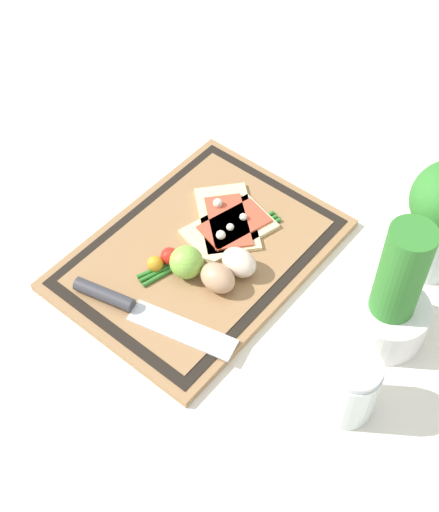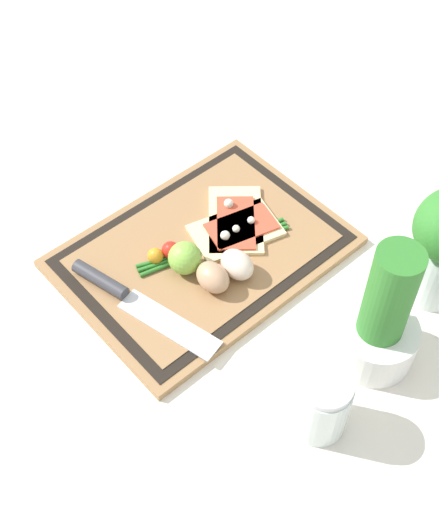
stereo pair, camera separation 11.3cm
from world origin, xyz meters
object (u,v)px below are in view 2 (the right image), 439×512
egg_pink (237,265)px  sauce_jar (321,406)px  knife (120,292)px  herb_pot (381,324)px  pizza_slice_near (235,220)px  cherry_tomato_red (171,250)px  cherry_tomato_yellow (155,256)px  egg_brown (213,277)px  lime (185,258)px  pizza_slice_far (237,230)px

egg_pink → sauce_jar: sauce_jar is taller
knife → herb_pot: 0.39m
pizza_slice_near → sauce_jar: bearing=65.6°
knife → herb_pot: size_ratio=1.17×
cherry_tomato_red → pizza_slice_near: bearing=173.4°
cherry_tomato_yellow → egg_brown: bearing=109.9°
pizza_slice_near → egg_pink: 0.11m
cherry_tomato_red → sauce_jar: sauce_jar is taller
egg_pink → cherry_tomato_red: size_ratio=2.04×
lime → cherry_tomato_red: 0.04m
knife → egg_pink: 0.19m
cherry_tomato_red → cherry_tomato_yellow: cherry_tomato_red is taller
pizza_slice_far → egg_pink: egg_pink is taller
pizza_slice_near → sauce_jar: sauce_jar is taller
knife → herb_pot: herb_pot is taller
pizza_slice_near → pizza_slice_far: (0.01, 0.02, 0.00)m
pizza_slice_far → lime: (0.11, 0.00, 0.02)m
pizza_slice_near → egg_brown: egg_brown is taller
pizza_slice_far → knife: bearing=-5.7°
pizza_slice_near → knife: 0.24m
knife → pizza_slice_far: bearing=174.3°
knife → egg_pink: size_ratio=4.53×
pizza_slice_far → knife: size_ratio=0.60×
cherry_tomato_yellow → herb_pot: herb_pot is taller
pizza_slice_near → lime: 0.13m
egg_pink → cherry_tomato_red: 0.11m
pizza_slice_far → egg_pink: 0.09m
egg_brown → sauce_jar: bearing=81.8°
knife → egg_brown: (-0.12, 0.08, 0.01)m
pizza_slice_far → sauce_jar: sauce_jar is taller
egg_brown → cherry_tomato_red: (0.01, -0.09, -0.01)m
egg_pink → cherry_tomato_yellow: size_ratio=2.27×
egg_brown → egg_pink: size_ratio=1.00×
lime → pizza_slice_near: bearing=-170.6°
pizza_slice_near → egg_brown: size_ratio=2.91×
pizza_slice_far → lime: size_ratio=3.04×
pizza_slice_near → cherry_tomato_red: (0.13, -0.01, 0.01)m
cherry_tomato_yellow → egg_pink: bearing=127.6°
egg_pink → herb_pot: size_ratio=0.26×
pizza_slice_near → knife: size_ratio=0.64×
cherry_tomato_red → lime: bearing=91.1°
cherry_tomato_yellow → knife: bearing=12.1°
pizza_slice_near → herb_pot: (0.01, 0.32, 0.06)m
egg_pink → cherry_tomato_yellow: (0.08, -0.11, -0.01)m
egg_brown → cherry_tomato_yellow: (0.04, -0.10, -0.01)m
cherry_tomato_red → sauce_jar: 0.36m
pizza_slice_near → egg_pink: egg_pink is taller
pizza_slice_far → lime: bearing=1.8°
cherry_tomato_yellow → sauce_jar: size_ratio=0.24×
pizza_slice_near → lime: bearing=9.4°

